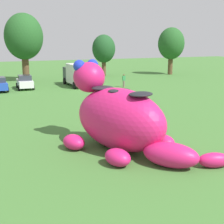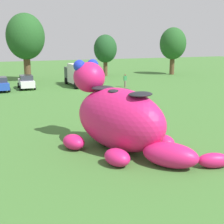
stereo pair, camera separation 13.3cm
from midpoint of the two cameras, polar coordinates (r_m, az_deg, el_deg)
ground_plane at (r=18.66m, az=2.32°, el=-5.61°), size 160.00×160.00×0.00m
giant_inflatable_creature at (r=17.13m, az=1.63°, el=-1.13°), size 6.96×8.53×4.84m
car_blue at (r=39.72m, az=-19.72°, el=4.83°), size 2.03×4.15×1.72m
car_white at (r=40.79m, az=-15.31°, el=5.33°), size 2.08×4.17×1.72m
box_truck at (r=41.83m, az=-6.11°, el=6.91°), size 2.38×6.41×2.95m
tree_mid_left at (r=48.30m, az=-15.46°, el=13.07°), size 5.55×5.55×9.84m
tree_centre_left at (r=53.89m, az=-1.15°, el=11.45°), size 3.92×3.92×6.95m
tree_centre at (r=57.19m, az=11.15°, el=12.13°), size 4.63×4.63×8.21m
spectator_near_inflatable at (r=28.62m, az=-0.42°, el=2.71°), size 0.38×0.26×1.71m
spectator_mid_field at (r=40.62m, az=2.52°, el=5.73°), size 0.38×0.26×1.71m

